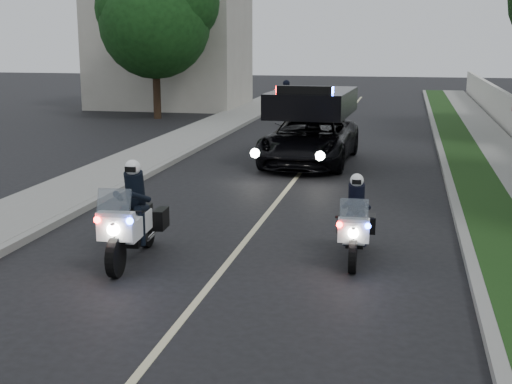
# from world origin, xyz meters

# --- Properties ---
(ground) EXTENTS (120.00, 120.00, 0.00)m
(ground) POSITION_xyz_m (0.00, 0.00, 0.00)
(ground) COLOR black
(ground) RESTS_ON ground
(curb_right) EXTENTS (0.20, 60.00, 0.15)m
(curb_right) POSITION_xyz_m (4.10, 10.00, 0.07)
(curb_right) COLOR gray
(curb_right) RESTS_ON ground
(grass_verge) EXTENTS (1.20, 60.00, 0.16)m
(grass_verge) POSITION_xyz_m (4.80, 10.00, 0.08)
(grass_verge) COLOR #193814
(grass_verge) RESTS_ON ground
(curb_left) EXTENTS (0.20, 60.00, 0.15)m
(curb_left) POSITION_xyz_m (-4.10, 10.00, 0.07)
(curb_left) COLOR gray
(curb_left) RESTS_ON ground
(sidewalk_left) EXTENTS (2.00, 60.00, 0.16)m
(sidewalk_left) POSITION_xyz_m (-5.20, 10.00, 0.08)
(sidewalk_left) COLOR gray
(sidewalk_left) RESTS_ON ground
(building_far) EXTENTS (8.00, 6.00, 7.00)m
(building_far) POSITION_xyz_m (-10.00, 26.00, 3.50)
(building_far) COLOR #A8A396
(building_far) RESTS_ON ground
(lane_marking) EXTENTS (0.12, 50.00, 0.01)m
(lane_marking) POSITION_xyz_m (0.00, 10.00, 0.00)
(lane_marking) COLOR #BFB78C
(lane_marking) RESTS_ON ground
(police_moto_left) EXTENTS (0.87, 2.13, 1.77)m
(police_moto_left) POSITION_xyz_m (-1.66, -0.65, 0.00)
(police_moto_left) COLOR white
(police_moto_left) RESTS_ON ground
(police_moto_right) EXTENTS (0.68, 1.80, 1.51)m
(police_moto_right) POSITION_xyz_m (2.12, 0.24, 0.00)
(police_moto_right) COLOR silver
(police_moto_right) RESTS_ON ground
(police_suv) EXTENTS (2.73, 5.50, 2.62)m
(police_suv) POSITION_xyz_m (0.04, 9.64, 0.00)
(police_suv) COLOR black
(police_suv) RESTS_ON ground
(bicycle) EXTENTS (0.80, 1.79, 0.91)m
(bicycle) POSITION_xyz_m (-2.26, 18.77, 0.00)
(bicycle) COLOR black
(bicycle) RESTS_ON ground
(cyclist) EXTENTS (0.68, 0.48, 1.81)m
(cyclist) POSITION_xyz_m (-2.26, 18.77, 0.00)
(cyclist) COLOR black
(cyclist) RESTS_ON ground
(tree_left_near) EXTENTS (6.69, 6.69, 8.73)m
(tree_left_near) POSITION_xyz_m (-8.78, 20.30, 0.00)
(tree_left_near) COLOR #174416
(tree_left_near) RESTS_ON ground
(tree_left_far) EXTENTS (6.71, 6.71, 9.56)m
(tree_left_far) POSITION_xyz_m (-9.84, 25.36, 0.00)
(tree_left_far) COLOR #123511
(tree_left_far) RESTS_ON ground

